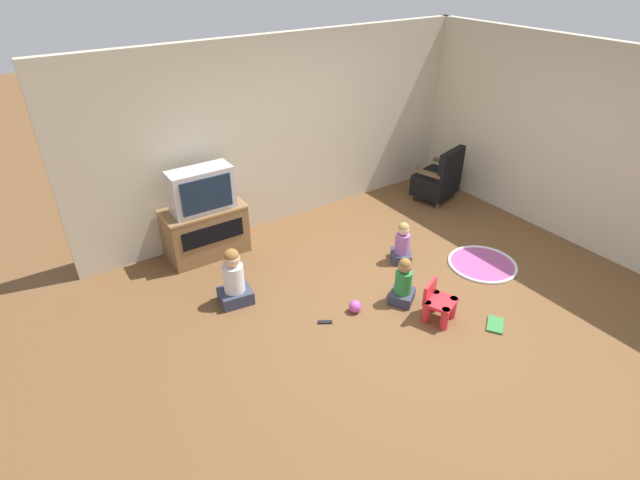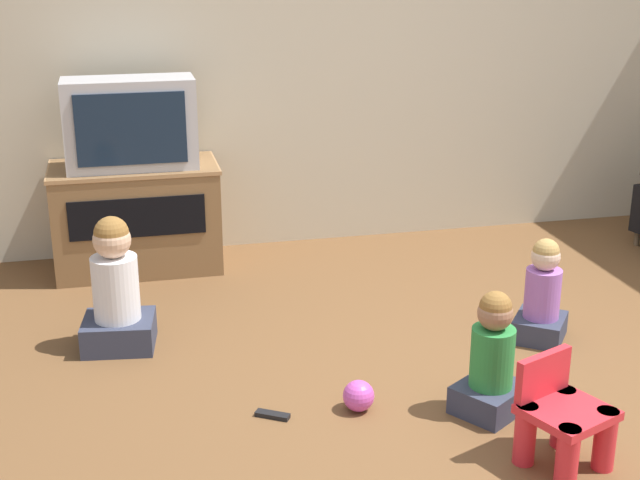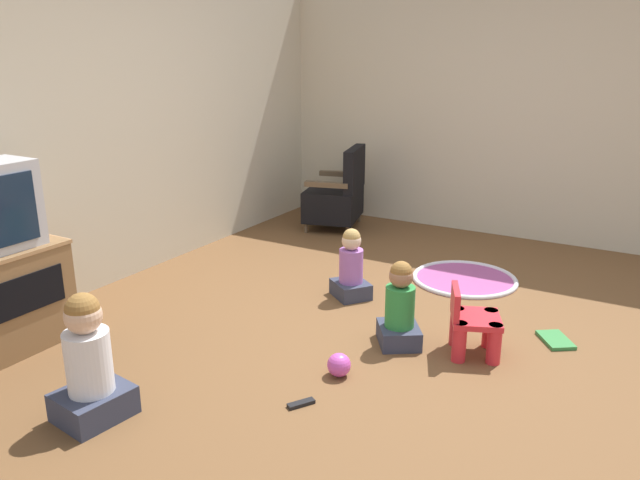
# 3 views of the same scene
# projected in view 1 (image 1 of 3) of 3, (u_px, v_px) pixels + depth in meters

# --- Properties ---
(ground_plane) EXTENTS (30.00, 30.00, 0.00)m
(ground_plane) POSITION_uv_depth(u_px,v_px,m) (403.00, 295.00, 5.67)
(ground_plane) COLOR brown
(wall_back) EXTENTS (5.78, 0.12, 2.51)m
(wall_back) POSITION_uv_depth(u_px,v_px,m) (284.00, 132.00, 6.70)
(wall_back) COLOR beige
(wall_back) RESTS_ON ground_plane
(wall_right) EXTENTS (0.12, 5.48, 2.51)m
(wall_right) POSITION_uv_depth(u_px,v_px,m) (592.00, 149.00, 6.14)
(wall_right) COLOR beige
(wall_right) RESTS_ON ground_plane
(tv_cabinet) EXTENTS (1.00, 0.54, 0.65)m
(tv_cabinet) POSITION_uv_depth(u_px,v_px,m) (205.00, 230.00, 6.27)
(tv_cabinet) COLOR brown
(tv_cabinet) RESTS_ON ground_plane
(television) EXTENTS (0.76, 0.34, 0.53)m
(television) POSITION_uv_depth(u_px,v_px,m) (201.00, 190.00, 5.94)
(television) COLOR #B7B7BC
(television) RESTS_ON tv_cabinet
(black_armchair) EXTENTS (0.75, 0.67, 0.85)m
(black_armchair) POSITION_uv_depth(u_px,v_px,m) (438.00, 179.00, 7.61)
(black_armchair) COLOR brown
(black_armchair) RESTS_ON ground_plane
(yellow_kid_chair) EXTENTS (0.39, 0.39, 0.43)m
(yellow_kid_chair) POSITION_uv_depth(u_px,v_px,m) (438.00, 305.00, 5.23)
(yellow_kid_chair) COLOR red
(yellow_kid_chair) RESTS_ON ground_plane
(play_mat) EXTENTS (0.85, 0.85, 0.04)m
(play_mat) POSITION_uv_depth(u_px,v_px,m) (482.00, 264.00, 6.20)
(play_mat) COLOR #A54C8C
(play_mat) RESTS_ON ground_plane
(child_watching_left) EXTENTS (0.36, 0.36, 0.54)m
(child_watching_left) POSITION_uv_depth(u_px,v_px,m) (402.00, 244.00, 6.18)
(child_watching_left) COLOR #33384C
(child_watching_left) RESTS_ON ground_plane
(child_watching_center) EXTENTS (0.37, 0.36, 0.56)m
(child_watching_center) POSITION_uv_depth(u_px,v_px,m) (403.00, 283.00, 5.46)
(child_watching_center) COLOR #33384C
(child_watching_center) RESTS_ON ground_plane
(child_watching_right) EXTENTS (0.38, 0.35, 0.68)m
(child_watching_right) POSITION_uv_depth(u_px,v_px,m) (234.00, 280.00, 5.43)
(child_watching_right) COLOR #33384C
(child_watching_right) RESTS_ON ground_plane
(toy_ball) EXTENTS (0.14, 0.14, 0.14)m
(toy_ball) POSITION_uv_depth(u_px,v_px,m) (355.00, 306.00, 5.39)
(toy_ball) COLOR #CC4CB2
(toy_ball) RESTS_ON ground_plane
(book) EXTENTS (0.30, 0.28, 0.02)m
(book) POSITION_uv_depth(u_px,v_px,m) (495.00, 325.00, 5.22)
(book) COLOR #337F3D
(book) RESTS_ON ground_plane
(remote_control) EXTENTS (0.15, 0.12, 0.02)m
(remote_control) POSITION_uv_depth(u_px,v_px,m) (325.00, 322.00, 5.26)
(remote_control) COLOR black
(remote_control) RESTS_ON ground_plane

